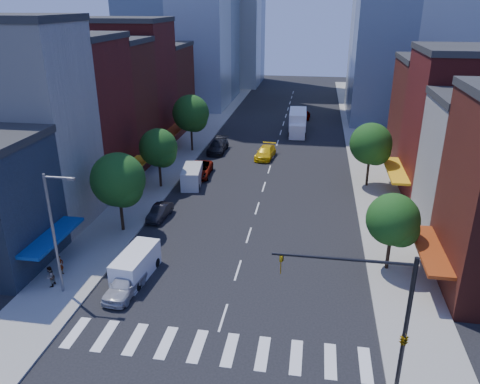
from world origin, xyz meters
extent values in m
plane|color=black|center=(0.00, 0.00, 0.00)|extent=(220.00, 220.00, 0.00)
cube|color=gray|center=(-12.50, 40.00, 0.07)|extent=(5.00, 120.00, 0.15)
cube|color=gray|center=(12.50, 40.00, 0.07)|extent=(5.00, 120.00, 0.15)
cube|color=silver|center=(0.00, -3.00, 0.01)|extent=(19.00, 3.00, 0.01)
cube|color=silver|center=(-21.00, 12.00, 9.00)|extent=(12.00, 8.00, 18.00)
cube|color=maroon|center=(-21.00, 20.50, 8.00)|extent=(12.00, 9.00, 16.00)
cube|color=#571D15|center=(-21.00, 29.00, 7.50)|extent=(12.00, 8.00, 15.00)
cube|color=maroon|center=(-21.00, 37.50, 8.50)|extent=(12.00, 9.00, 17.00)
cube|color=#571D15|center=(-21.00, 47.00, 6.50)|extent=(12.00, 10.00, 13.00)
cube|color=maroon|center=(21.00, 24.00, 7.50)|extent=(12.00, 10.00, 15.00)
cube|color=#571D15|center=(21.00, 34.00, 6.50)|extent=(12.00, 10.00, 13.00)
cylinder|color=black|center=(10.50, -4.50, 4.15)|extent=(0.24, 0.24, 8.00)
cylinder|color=black|center=(7.00, -4.50, 7.75)|extent=(7.00, 0.16, 0.16)
imported|color=gold|center=(4.00, -4.50, 7.15)|extent=(0.22, 0.18, 1.10)
imported|color=gold|center=(10.50, -4.50, 3.35)|extent=(0.48, 2.24, 0.90)
cylinder|color=slate|center=(-12.00, 1.00, 4.65)|extent=(0.20, 0.20, 9.00)
cylinder|color=slate|center=(-11.00, 1.00, 8.95)|extent=(2.00, 0.14, 0.14)
cube|color=slate|center=(-10.10, 1.00, 8.90)|extent=(0.50, 0.25, 0.18)
cylinder|color=black|center=(-11.50, 11.00, 2.11)|extent=(0.28, 0.28, 3.92)
sphere|color=#123F14|center=(-11.50, 11.00, 5.05)|extent=(4.80, 4.80, 4.80)
sphere|color=#123F14|center=(-10.90, 10.70, 4.35)|extent=(3.36, 3.36, 3.36)
cylinder|color=black|center=(-11.50, 22.00, 1.97)|extent=(0.28, 0.28, 3.64)
sphere|color=#123F14|center=(-11.50, 22.00, 4.70)|extent=(4.20, 4.20, 4.20)
sphere|color=#123F14|center=(-10.90, 21.70, 4.05)|extent=(2.94, 2.94, 2.94)
cylinder|color=black|center=(-11.50, 36.00, 2.25)|extent=(0.28, 0.28, 4.20)
sphere|color=#123F14|center=(-11.50, 36.00, 5.40)|extent=(5.00, 5.00, 5.00)
sphere|color=#123F14|center=(-10.90, 35.70, 4.65)|extent=(3.50, 3.50, 3.50)
cylinder|color=black|center=(11.50, 8.00, 1.83)|extent=(0.28, 0.28, 3.36)
sphere|color=#123F14|center=(11.50, 8.00, 4.35)|extent=(4.00, 4.00, 4.00)
sphere|color=#123F14|center=(12.10, 7.70, 3.75)|extent=(2.80, 2.80, 2.80)
cylinder|color=black|center=(11.50, 26.00, 2.11)|extent=(0.28, 0.28, 3.92)
sphere|color=#123F14|center=(11.50, 26.00, 5.05)|extent=(4.60, 4.60, 4.60)
sphere|color=#123F14|center=(12.10, 25.70, 4.35)|extent=(3.22, 3.22, 3.22)
imported|color=#B6B6BB|center=(-7.50, 1.65, 0.77)|extent=(2.17, 4.66, 1.54)
imported|color=black|center=(-9.03, 14.18, 0.65)|extent=(1.69, 4.05, 1.30)
imported|color=#999999|center=(-8.04, 26.45, 0.78)|extent=(2.93, 5.74, 1.55)
imported|color=black|center=(-7.86, 36.25, 0.82)|extent=(2.40, 5.71, 1.65)
cube|color=white|center=(-7.50, 3.92, 1.04)|extent=(2.39, 5.10, 2.08)
cube|color=black|center=(-7.66, 2.04, 1.34)|extent=(1.91, 1.14, 0.89)
cylinder|color=black|center=(-8.53, 2.31, 0.35)|extent=(0.31, 0.77, 0.75)
cylinder|color=black|center=(-6.75, 2.16, 0.35)|extent=(0.31, 0.77, 0.75)
cylinder|color=black|center=(-8.25, 5.67, 0.35)|extent=(0.31, 0.77, 0.75)
cylinder|color=black|center=(-6.47, 5.52, 0.35)|extent=(0.31, 0.77, 0.75)
cube|color=silver|center=(-8.18, 23.33, 1.04)|extent=(2.61, 5.15, 2.07)
cube|color=black|center=(-7.93, 21.47, 1.33)|extent=(1.94, 1.22, 0.89)
cylinder|color=black|center=(-8.84, 21.55, 0.35)|extent=(0.34, 0.78, 0.75)
cylinder|color=black|center=(-7.08, 21.78, 0.35)|extent=(0.34, 0.78, 0.75)
cylinder|color=black|center=(-9.29, 24.87, 0.35)|extent=(0.34, 0.78, 0.75)
cylinder|color=black|center=(-7.52, 25.11, 0.35)|extent=(0.34, 0.78, 0.75)
imported|color=yellow|center=(-1.00, 34.58, 0.77)|extent=(2.75, 5.54, 1.55)
imported|color=black|center=(3.04, 51.70, 0.77)|extent=(1.98, 4.80, 1.55)
imported|color=#999999|center=(3.48, 58.14, 0.76)|extent=(1.99, 4.52, 1.51)
cube|color=white|center=(2.59, 48.58, 1.75)|extent=(2.86, 7.18, 3.49)
cube|color=white|center=(2.74, 44.44, 1.20)|extent=(2.47, 2.04, 2.18)
cylinder|color=black|center=(1.51, 45.27, 0.49)|extent=(0.36, 0.99, 0.98)
cylinder|color=black|center=(3.91, 45.35, 0.49)|extent=(0.36, 0.99, 0.98)
cylinder|color=black|center=(1.34, 50.17, 0.49)|extent=(0.36, 0.99, 0.98)
cylinder|color=black|center=(3.74, 50.26, 0.49)|extent=(0.36, 0.99, 0.98)
imported|color=#999999|center=(-13.19, 2.99, 0.96)|extent=(0.48, 0.65, 1.61)
imported|color=#999999|center=(-13.14, 1.43, 0.95)|extent=(0.61, 0.78, 1.60)
camera|label=1|loc=(5.21, -25.17, 19.57)|focal=35.00mm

